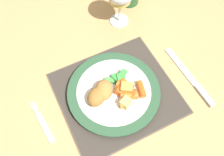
{
  "coord_description": "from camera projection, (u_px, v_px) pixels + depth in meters",
  "views": [
    {
      "loc": [
        -0.16,
        -0.37,
        1.36
      ],
      "look_at": [
        -0.01,
        -0.07,
        0.78
      ],
      "focal_mm": 40.0,
      "sensor_mm": 36.0,
      "label": 1
    }
  ],
  "objects": [
    {
      "name": "roast_potatoes",
      "position": [
        126.0,
        95.0,
        0.64
      ],
      "size": [
        0.06,
        0.07,
        0.03
      ],
      "color": "gold",
      "rests_on": "dinner_plate"
    },
    {
      "name": "glazed_carrots",
      "position": [
        128.0,
        90.0,
        0.65
      ],
      "size": [
        0.08,
        0.07,
        0.02
      ],
      "color": "orange",
      "rests_on": "dinner_plate"
    },
    {
      "name": "fork",
      "position": [
        44.0,
        124.0,
        0.64
      ],
      "size": [
        0.03,
        0.13,
        0.01
      ],
      "color": "silver",
      "rests_on": "dining_table"
    },
    {
      "name": "green_beans_pile",
      "position": [
        119.0,
        78.0,
        0.67
      ],
      "size": [
        0.07,
        0.05,
        0.02
      ],
      "color": "#4CA84C",
      "rests_on": "dinner_plate"
    },
    {
      "name": "placemat",
      "position": [
        117.0,
        93.0,
        0.69
      ],
      "size": [
        0.31,
        0.28,
        0.01
      ],
      "color": "brown",
      "rests_on": "dining_table"
    },
    {
      "name": "dinner_plate",
      "position": [
        114.0,
        92.0,
        0.67
      ],
      "size": [
        0.25,
        0.25,
        0.02
      ],
      "color": "silver",
      "rests_on": "placemat"
    },
    {
      "name": "breaded_croquettes",
      "position": [
        100.0,
        93.0,
        0.64
      ],
      "size": [
        0.1,
        0.08,
        0.04
      ],
      "color": "#B77F3D",
      "rests_on": "dinner_plate"
    },
    {
      "name": "ground_plane",
      "position": [
        107.0,
        136.0,
        1.38
      ],
      "size": [
        6.0,
        6.0,
        0.0
      ],
      "primitive_type": "plane",
      "color": "#4C4238"
    },
    {
      "name": "table_knife",
      "position": [
        193.0,
        81.0,
        0.71
      ],
      "size": [
        0.02,
        0.22,
        0.01
      ],
      "color": "silver",
      "rests_on": "dining_table"
    },
    {
      "name": "dining_table",
      "position": [
        104.0,
        78.0,
        0.81
      ],
      "size": [
        1.32,
        0.92,
        0.74
      ],
      "color": "tan",
      "rests_on": "ground"
    }
  ]
}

